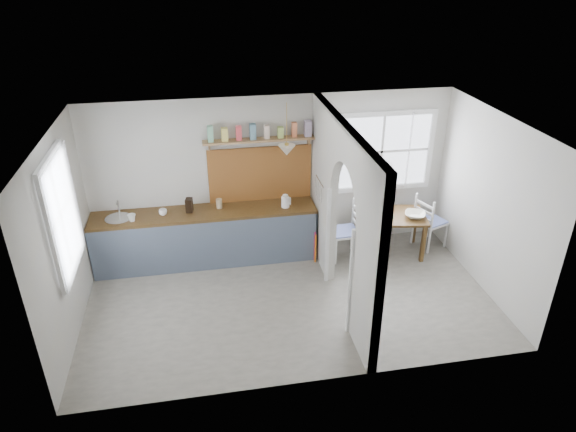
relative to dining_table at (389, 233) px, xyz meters
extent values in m
cube|color=gray|center=(-1.85, -1.05, -0.35)|extent=(5.80, 3.20, 0.01)
cube|color=#B8B6B3|center=(-1.85, -1.05, 2.25)|extent=(5.80, 3.20, 0.01)
cube|color=#B8B6B3|center=(-1.85, 0.55, 0.95)|extent=(5.80, 0.01, 2.60)
cube|color=#B8B6B3|center=(-1.85, -2.65, 0.95)|extent=(5.80, 0.01, 2.60)
cube|color=#B8B6B3|center=(-4.75, -1.05, 0.95)|extent=(0.01, 3.20, 2.60)
cube|color=#B8B6B3|center=(1.05, -1.05, 0.95)|extent=(0.01, 3.20, 2.60)
cube|color=#B8B6B3|center=(-1.15, -2.25, 0.95)|extent=(0.12, 0.80, 2.60)
cube|color=#B8B6B3|center=(-1.15, -0.05, 0.95)|extent=(0.12, 1.20, 2.60)
cube|color=#B8B6B3|center=(-1.15, -1.25, 1.73)|extent=(0.12, 1.20, 1.05)
cube|color=brown|center=(-2.98, 0.25, 0.53)|extent=(3.50, 0.60, 0.05)
cube|color=slate|center=(-2.98, -0.03, 0.08)|extent=(3.50, 0.03, 0.85)
cube|color=black|center=(-2.98, 0.30, 0.08)|extent=(3.46, 0.45, 0.85)
cylinder|color=silver|center=(-4.28, 0.25, 0.54)|extent=(0.40, 0.40, 0.02)
cube|color=brown|center=(-2.06, 0.53, 1.00)|extent=(1.65, 0.03, 0.90)
cube|color=#A97C53|center=(-2.06, 0.44, 1.60)|extent=(1.75, 0.20, 0.03)
cube|color=#62A27D|center=(-2.80, 0.44, 1.71)|extent=(0.09, 0.09, 0.18)
cube|color=gold|center=(-2.59, 0.44, 1.71)|extent=(0.09, 0.09, 0.18)
cube|color=#C63339|center=(-2.38, 0.44, 1.71)|extent=(0.09, 0.09, 0.18)
cube|color=#436879|center=(-2.17, 0.44, 1.71)|extent=(0.09, 0.09, 0.18)
cube|color=#C1A791|center=(-1.95, 0.44, 1.71)|extent=(0.09, 0.09, 0.18)
cube|color=#8DAA46|center=(-1.74, 0.44, 1.71)|extent=(0.09, 0.09, 0.18)
cube|color=#BB5D33|center=(-1.53, 0.44, 1.71)|extent=(0.09, 0.09, 0.18)
cube|color=gray|center=(-1.31, 0.44, 1.71)|extent=(0.09, 0.09, 0.18)
cone|color=white|center=(-1.70, 0.10, 1.53)|extent=(0.26, 0.26, 0.16)
cylinder|color=silver|center=(-1.24, -0.15, 1.10)|extent=(0.02, 0.50, 0.02)
imported|color=white|center=(-4.07, 0.12, 0.61)|extent=(0.15, 0.15, 0.11)
imported|color=white|center=(-3.61, 0.24, 0.60)|extent=(0.14, 0.14, 0.10)
cube|color=black|center=(-3.21, 0.29, 0.66)|extent=(0.12, 0.15, 0.22)
cylinder|color=tan|center=(-2.75, 0.33, 0.63)|extent=(0.12, 0.12, 0.15)
cube|color=#C62063|center=(-1.27, -0.06, -0.07)|extent=(0.02, 0.03, 0.50)
cube|color=orange|center=(-1.27, -0.11, -0.10)|extent=(0.02, 0.03, 0.51)
imported|color=white|center=(0.35, -0.15, 0.39)|extent=(0.43, 0.43, 0.08)
imported|color=#6D9C64|center=(-0.08, -0.20, 0.39)|extent=(0.11, 0.11, 0.09)
cylinder|color=#282221|center=(-0.33, -0.09, 0.36)|extent=(0.24, 0.24, 0.02)
imported|color=#613780|center=(0.00, 0.25, 0.46)|extent=(0.27, 0.27, 0.22)
camera|label=1|loc=(-2.97, -7.00, 4.18)|focal=32.00mm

